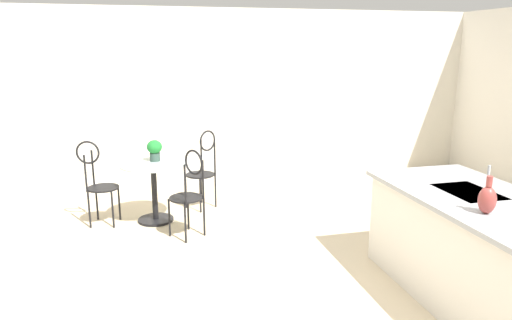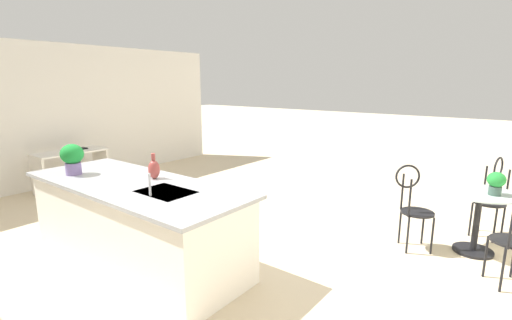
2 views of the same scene
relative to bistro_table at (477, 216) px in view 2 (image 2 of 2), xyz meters
The scene contains 12 objects.
ground_plane 3.19m from the bistro_table, 33.26° to the left, with size 40.00×40.00×0.00m, color beige.
wall_right 7.17m from the bistro_table, 14.09° to the left, with size 0.12×7.80×2.70m, color silver.
kitchen_island 3.91m from the bistro_table, 41.30° to the left, with size 2.80×1.06×0.92m.
bistro_table is the anchor object (origin of this frame).
chair_near_window 0.68m from the bistro_table, 95.82° to the right, with size 0.46×0.52×1.04m.
chair_toward_desk 0.74m from the bistro_table, 30.42° to the left, with size 0.53×0.53×1.04m.
sink_faucet 3.70m from the bistro_table, 49.12° to the left, with size 0.02×0.02×0.22m, color #B2B5BA.
writing_desk 6.51m from the bistro_table, 14.97° to the left, with size 0.60×1.20×0.74m.
keyboard 6.51m from the bistro_table, 14.07° to the left, with size 0.16×0.44×0.03m.
potted_plant_on_table 0.47m from the bistro_table, 167.10° to the left, with size 0.19×0.19×0.26m.
potted_plant_counter_far 4.76m from the bistro_table, 36.46° to the left, with size 0.25×0.25×0.36m.
vase_on_counter 3.77m from the bistro_table, 38.99° to the left, with size 0.13×0.13×0.29m.
Camera 2 is at (-3.08, 3.03, 1.98)m, focal length 25.68 mm.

